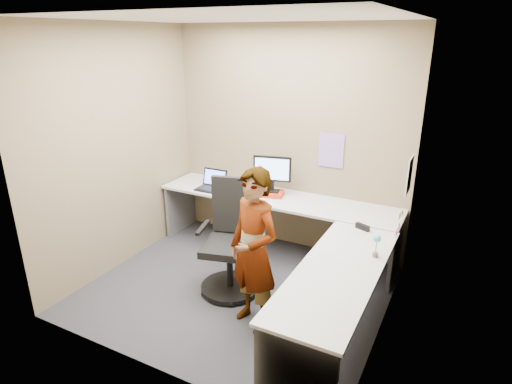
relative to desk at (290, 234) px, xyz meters
The scene contains 21 objects.
ground 0.83m from the desk, 138.54° to the right, with size 3.00×3.00×0.00m, color #28282D.
wall_back 1.27m from the desk, 115.54° to the left, with size 3.00×3.00×0.00m, color brown.
wall_right 1.36m from the desk, 19.95° to the right, with size 2.70×2.70×0.00m, color brown.
wall_left 2.12m from the desk, 168.73° to the right, with size 2.70×2.70×0.00m, color brown.
ceiling 2.19m from the desk, 138.54° to the right, with size 3.00×3.00×0.00m, color white.
desk is the anchor object (origin of this frame).
paper_ream 0.81m from the desk, 130.04° to the left, with size 0.28×0.21×0.06m, color #B32A11.
monitor 0.92m from the desk, 129.27° to the left, with size 0.45×0.17×0.43m.
laptop 1.39m from the desk, 159.00° to the left, with size 0.34×0.28×0.24m.
trackball_mouse 1.34m from the desk, 149.42° to the left, with size 0.12×0.08×0.07m.
origami 0.56m from the desk, 137.01° to the left, with size 0.10×0.10×0.06m, color white.
stapler 0.75m from the desk, 12.93° to the left, with size 0.15×0.04×0.06m, color black.
flower 1.06m from the desk, 19.75° to the right, with size 0.07×0.07×0.22m.
calendar_purple 1.15m from the desk, 82.85° to the left, with size 0.30×0.01×0.40m, color #846BB7.
calendar_white 1.35m from the desk, 26.02° to the left, with size 0.01×0.28×0.38m, color white.
sticky_note_a 1.13m from the desk, ahead, with size 0.01×0.07×0.07m, color #F2E059.
sticky_note_b 1.10m from the desk, 11.49° to the left, with size 0.01×0.07×0.07m, color pink.
sticky_note_c 1.08m from the desk, ahead, with size 0.01×0.07×0.07m, color pink.
sticky_note_d 1.15m from the desk, 16.61° to the left, with size 0.01×0.07×0.07m, color #F2E059.
office_chair 0.63m from the desk, 144.20° to the right, with size 0.66×0.64×1.17m.
person 0.81m from the desk, 90.71° to the right, with size 0.56×0.36×1.52m, color #999399.
Camera 1 is at (2.00, -3.39, 2.56)m, focal length 30.00 mm.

